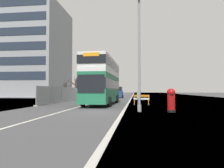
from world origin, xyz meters
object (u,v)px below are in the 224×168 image
lamppost_foreground (139,57)px  red_pillar_postbox (171,99)px  car_oncoming_near (118,93)px  double_decker_bus (102,81)px  roadworks_barrier (141,99)px  pedestrian_at_kerb (139,99)px  car_receding_mid (109,93)px

lamppost_foreground → red_pillar_postbox: lamppost_foreground is taller
lamppost_foreground → car_oncoming_near: lamppost_foreground is taller
double_decker_bus → roadworks_barrier: double_decker_bus is taller
double_decker_bus → pedestrian_at_kerb: double_decker_bus is taller
red_pillar_postbox → car_oncoming_near: size_ratio=0.44×
car_oncoming_near → car_receding_mid: size_ratio=0.88×
red_pillar_postbox → roadworks_barrier: bearing=105.6°
double_decker_bus → car_oncoming_near: size_ratio=2.72×
lamppost_foreground → roadworks_barrier: 7.65m
pedestrian_at_kerb → lamppost_foreground: bearing=-90.1°
car_oncoming_near → red_pillar_postbox: bearing=-77.0°
lamppost_foreground → pedestrian_at_kerb: lamppost_foreground is taller
red_pillar_postbox → car_oncoming_near: car_oncoming_near is taller
double_decker_bus → car_receding_mid: 28.45m
car_oncoming_near → lamppost_foreground: bearing=-81.7°
car_receding_mid → double_decker_bus: bearing=-83.7°
double_decker_bus → roadworks_barrier: bearing=-4.1°
roadworks_barrier → pedestrian_at_kerb: (-0.33, -4.54, 0.16)m
lamppost_foreground → double_decker_bus: bearing=119.0°
lamppost_foreground → car_receding_mid: bearing=101.4°
double_decker_bus → roadworks_barrier: (4.30, -0.31, -1.97)m
roadworks_barrier → pedestrian_at_kerb: 4.56m
red_pillar_postbox → roadworks_barrier: red_pillar_postbox is taller
roadworks_barrier → car_oncoming_near: size_ratio=0.45×
double_decker_bus → car_oncoming_near: (0.02, 19.78, -1.57)m
lamppost_foreground → car_oncoming_near: size_ratio=2.22×
double_decker_bus → car_receding_mid: double_decker_bus is taller
double_decker_bus → red_pillar_postbox: size_ratio=6.17×
car_oncoming_near → pedestrian_at_kerb: size_ratio=2.31×
double_decker_bus → red_pillar_postbox: (6.24, -7.25, -1.72)m
lamppost_foreground → red_pillar_postbox: size_ratio=5.05×
pedestrian_at_kerb → red_pillar_postbox: bearing=-46.6°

